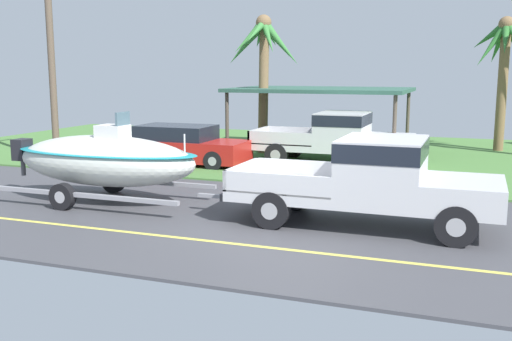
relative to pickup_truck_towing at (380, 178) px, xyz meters
The scene contains 9 objects.
ground 8.24m from the pickup_truck_towing, 103.57° to the left, with size 36.00×22.00×0.11m.
pickup_truck_towing is the anchor object (origin of this frame).
boat_on_trailer 6.85m from the pickup_truck_towing, behind, with size 6.24×2.36×2.30m.
parked_pickup_background 8.22m from the pickup_truck_towing, 108.03° to the left, with size 5.76×2.13×1.85m.
parked_sedan_near 9.94m from the pickup_truck_towing, 142.54° to the left, with size 4.64×1.88×1.38m.
carport_awning 11.50m from the pickup_truck_towing, 110.70° to the left, with size 6.85×4.63×2.59m.
palm_tree_near_left 13.97m from the pickup_truck_towing, 78.70° to the left, with size 3.07×2.86×5.37m.
palm_tree_near_right 11.82m from the pickup_truck_towing, 122.21° to the left, with size 3.13×3.21×5.40m.
utility_pole 13.42m from the pickup_truck_towing, 158.89° to the left, with size 0.24×1.80×8.49m.
Camera 1 is at (3.77, -12.01, 3.33)m, focal length 41.70 mm.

